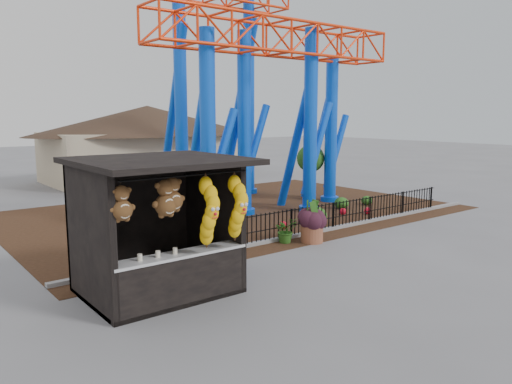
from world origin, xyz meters
TOP-DOWN VIEW (x-y plane):
  - ground at (0.00, 0.00)m, footprint 120.00×120.00m
  - mulch_bed at (4.00, 8.00)m, footprint 18.00×12.00m
  - curb at (4.00, 3.00)m, footprint 18.00×0.18m
  - prize_booth at (-2.99, 0.90)m, footprint 3.50×3.40m
  - picket_fence at (4.90, 3.00)m, footprint 12.20×0.06m
  - roller_coaster at (5.12, 8.23)m, footprint 11.00×6.37m
  - terracotta_planter at (2.98, 2.24)m, footprint 0.95×0.95m
  - planter_foliage at (2.98, 2.24)m, footprint 0.70×0.70m
  - potted_plant at (2.27, 2.70)m, footprint 0.79×0.70m
  - landscaping at (4.17, 5.50)m, footprint 9.05×3.53m
  - pavilion at (6.00, 20.00)m, footprint 15.00×15.00m

SIDE VIEW (x-z plane):
  - ground at x=0.00m, z-range 0.00..0.00m
  - mulch_bed at x=4.00m, z-range 0.00..0.02m
  - curb at x=4.00m, z-range 0.00..0.12m
  - terracotta_planter at x=2.98m, z-range 0.00..0.64m
  - landscaping at x=4.17m, z-range -0.04..0.69m
  - potted_plant at x=2.27m, z-range 0.00..0.83m
  - picket_fence at x=4.90m, z-range 0.00..1.00m
  - planter_foliage at x=2.98m, z-range 0.64..1.28m
  - prize_booth at x=-2.99m, z-range -0.03..3.09m
  - pavilion at x=6.00m, z-range 0.67..5.47m
  - roller_coaster at x=5.12m, z-range 1.03..11.85m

